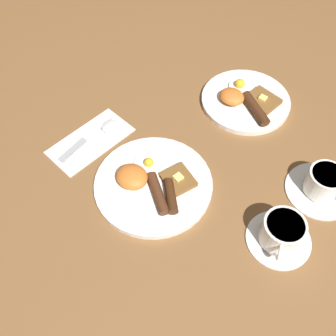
# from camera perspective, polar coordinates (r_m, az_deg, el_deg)

# --- Properties ---
(ground_plane) EXTENTS (3.00, 3.00, 0.00)m
(ground_plane) POSITION_cam_1_polar(r_m,az_deg,el_deg) (0.94, -2.13, -2.65)
(ground_plane) COLOR brown
(breakfast_plate_near) EXTENTS (0.28, 0.28, 0.05)m
(breakfast_plate_near) POSITION_cam_1_polar(r_m,az_deg,el_deg) (0.93, -2.27, -2.23)
(breakfast_plate_near) COLOR white
(breakfast_plate_near) RESTS_ON ground_plane
(breakfast_plate_far) EXTENTS (0.25, 0.25, 0.05)m
(breakfast_plate_far) POSITION_cam_1_polar(r_m,az_deg,el_deg) (1.13, 11.21, 9.62)
(breakfast_plate_far) COLOR white
(breakfast_plate_far) RESTS_ON ground_plane
(teacup_near) EXTENTS (0.14, 0.14, 0.07)m
(teacup_near) POSITION_cam_1_polar(r_m,az_deg,el_deg) (0.87, 16.14, -9.13)
(teacup_near) COLOR white
(teacup_near) RESTS_ON ground_plane
(teacup_far) EXTENTS (0.16, 0.16, 0.07)m
(teacup_far) POSITION_cam_1_polar(r_m,az_deg,el_deg) (0.97, 21.60, -2.25)
(teacup_far) COLOR white
(teacup_far) RESTS_ON ground_plane
(napkin) EXTENTS (0.12, 0.22, 0.01)m
(napkin) POSITION_cam_1_polar(r_m,az_deg,el_deg) (1.04, -11.18, 3.93)
(napkin) COLOR white
(napkin) RESTS_ON ground_plane
(knife) EXTENTS (0.03, 0.19, 0.01)m
(knife) POSITION_cam_1_polar(r_m,az_deg,el_deg) (1.04, -12.08, 4.03)
(knife) COLOR silver
(knife) RESTS_ON napkin
(spoon) EXTENTS (0.04, 0.18, 0.01)m
(spoon) POSITION_cam_1_polar(r_m,az_deg,el_deg) (1.05, -9.11, 5.45)
(spoon) COLOR silver
(spoon) RESTS_ON napkin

